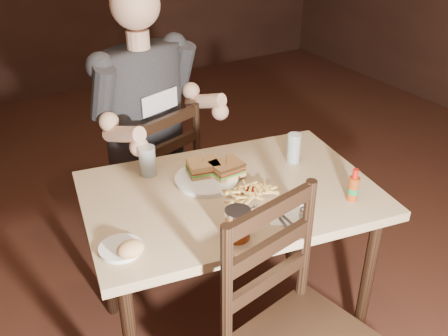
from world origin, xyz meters
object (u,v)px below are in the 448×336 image
main_table (230,209)px  dinner_plate (206,180)px  glass_right (294,148)px  side_plate (121,249)px  syrup_dispenser (238,224)px  chair_far (149,185)px  hot_sauce (354,185)px  glass_left (147,161)px  diner (148,93)px

main_table → dinner_plate: size_ratio=4.94×
glass_right → side_plate: size_ratio=0.93×
syrup_dispenser → glass_right: bearing=43.6°
main_table → chair_far: (-0.08, 0.69, -0.23)m
syrup_dispenser → hot_sauce: bearing=6.9°
glass_right → hot_sauce: hot_sauce is taller
glass_left → syrup_dispenser: 0.57m
main_table → chair_far: chair_far is taller
glass_left → hot_sauce: (0.60, -0.58, 0.00)m
chair_far → diner: 0.53m
main_table → dinner_plate: dinner_plate is taller
glass_left → hot_sauce: bearing=-44.0°
diner → hot_sauce: size_ratio=7.56×
diner → side_plate: (-0.44, -0.77, -0.21)m
diner → glass_right: diner is taller
chair_far → dinner_plate: chair_far is taller
hot_sauce → diner: bearing=115.2°
glass_left → glass_right: size_ratio=0.96×
diner → hot_sauce: bearing=-82.2°
dinner_plate → glass_left: bearing=135.8°
dinner_plate → glass_left: (-0.18, 0.18, 0.06)m
dinner_plate → hot_sauce: 0.59m
hot_sauce → side_plate: size_ratio=0.94×
syrup_dispenser → side_plate: (-0.37, 0.14, -0.05)m
side_plate → hot_sauce: bearing=-10.3°
hot_sauce → chair_far: bearing=114.8°
chair_far → syrup_dispenser: (-0.06, -0.96, 0.37)m
dinner_plate → syrup_dispenser: (-0.09, -0.38, 0.05)m
chair_far → glass_left: bearing=52.3°
glass_right → syrup_dispenser: 0.60m
diner → glass_right: size_ratio=7.65×
main_table → syrup_dispenser: size_ratio=10.92×
hot_sauce → glass_left: bearing=136.0°
glass_right → hot_sauce: (0.01, -0.36, 0.00)m
glass_right → syrup_dispenser: size_ratio=1.16×
diner → syrup_dispenser: diner is taller
main_table → diner: 0.71m
dinner_plate → glass_left: size_ratio=1.98×
diner → side_plate: bearing=-137.2°
main_table → glass_right: glass_right is taller
diner → syrup_dispenser: (-0.07, -0.91, -0.16)m
chair_far → side_plate: (-0.43, -0.82, 0.32)m
glass_right → side_plate: (-0.87, -0.20, -0.06)m
chair_far → diner: (0.02, -0.05, 0.52)m
main_table → glass_left: (-0.23, 0.29, 0.15)m
chair_far → syrup_dispenser: 1.03m
glass_right → syrup_dispenser: bearing=-145.7°
main_table → side_plate: (-0.51, -0.13, 0.09)m
chair_far → diner: size_ratio=0.90×
main_table → chair_far: size_ratio=1.37×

